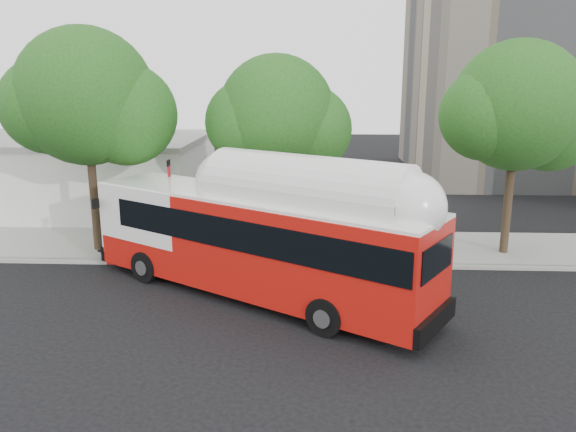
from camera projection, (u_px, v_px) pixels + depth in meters
The scene contains 10 objects.
ground at pixel (295, 303), 19.48m from camera, with size 120.00×120.00×0.00m, color black.
sidewalk at pixel (299, 246), 25.77m from camera, with size 60.00×5.00×0.15m, color gray.
curb_strip at pixel (298, 264), 23.25m from camera, with size 60.00×0.30×0.15m, color gray.
red_curb_segment at pixel (226, 263), 23.37m from camera, with size 10.00×0.32×0.16m, color maroon.
street_tree_left at pixel (98, 102), 23.65m from camera, with size 6.67×5.80×9.74m.
street_tree_mid at pixel (286, 118), 23.97m from camera, with size 5.75×5.00×8.62m.
street_tree_right at pixel (527, 111), 23.26m from camera, with size 6.21×5.40×9.18m.
low_commercial_bldg at pixel (66, 172), 33.14m from camera, with size 16.20×10.20×4.25m.
transit_bus at pixel (257, 243), 19.64m from camera, with size 13.29×9.67×4.20m.
signal_pole at pixel (171, 211), 23.27m from camera, with size 0.12×0.41×4.36m.
Camera 1 is at (0.56, -18.18, 7.61)m, focal length 35.00 mm.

